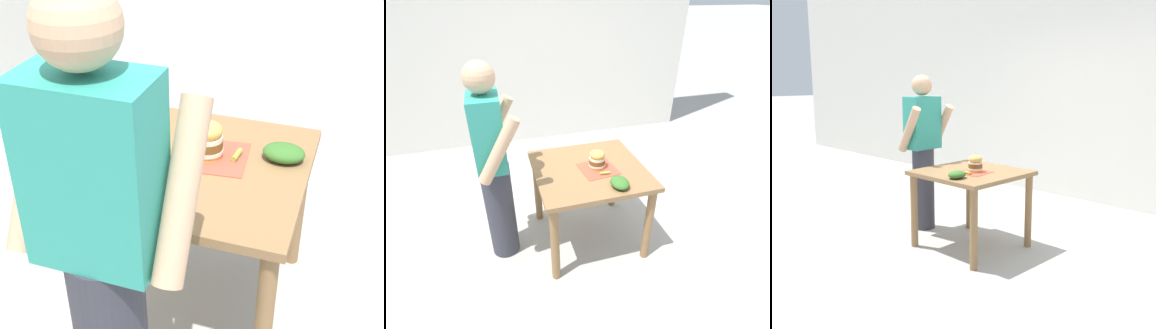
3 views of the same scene
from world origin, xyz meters
TOP-DOWN VIEW (x-y plane):
  - ground_plane at (0.00, 0.00)m, footprint 80.00×80.00m
  - patio_table at (0.00, 0.00)m, footprint 0.90×0.93m
  - serving_paper at (-0.04, -0.07)m, footprint 0.32×0.32m
  - sandwich at (-0.01, -0.06)m, footprint 0.14×0.14m
  - pickle_spear at (-0.14, -0.09)m, footprint 0.03×0.09m
  - side_salad at (-0.33, -0.14)m, footprint 0.18×0.14m
  - diner_across_table at (0.05, 0.77)m, footprint 0.55×0.35m
  - building_wall at (2.48, 2.67)m, footprint 0.30×10.00m
  - parked_car_near_curb at (6.73, 8.63)m, footprint 4.23×1.90m

SIDE VIEW (x-z plane):
  - ground_plane at x=0.00m, z-range 0.00..0.00m
  - patio_table at x=0.00m, z-range 0.25..1.02m
  - parked_car_near_curb at x=6.73m, z-range -0.08..1.52m
  - serving_paper at x=-0.04m, z-range 0.77..0.77m
  - pickle_spear at x=-0.14m, z-range 0.77..0.80m
  - side_salad at x=-0.33m, z-range 0.77..0.84m
  - sandwich at x=-0.01m, z-range 0.75..0.95m
  - diner_across_table at x=0.05m, z-range 0.04..1.73m
  - building_wall at x=2.48m, z-range 0.00..5.82m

